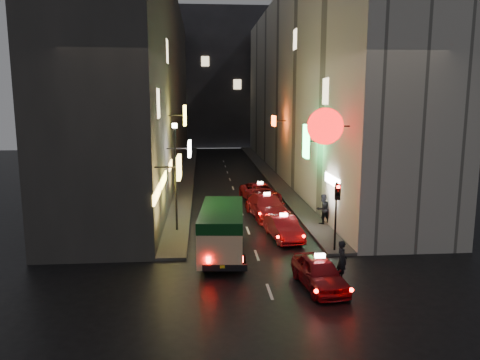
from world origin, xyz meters
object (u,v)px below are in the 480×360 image
object	(u,v)px
minibus	(222,226)
traffic_light	(337,202)
lamp_post	(176,170)
taxi_near	(320,270)
pedestrian_crossing	(342,258)

from	to	relation	value
minibus	traffic_light	bearing A→B (deg)	0.81
minibus	lamp_post	size ratio (longest dim) A/B	0.95
taxi_near	traffic_light	world-z (taller)	traffic_light
traffic_light	lamp_post	world-z (taller)	lamp_post
pedestrian_crossing	lamp_post	distance (m)	11.25
taxi_near	traffic_light	size ratio (longest dim) A/B	1.40
pedestrian_crossing	traffic_light	bearing A→B (deg)	-17.20
minibus	traffic_light	world-z (taller)	traffic_light
taxi_near	minibus	bearing A→B (deg)	133.18
minibus	taxi_near	size ratio (longest dim) A/B	1.20
taxi_near	lamp_post	size ratio (longest dim) A/B	0.79
minibus	taxi_near	distance (m)	5.70
pedestrian_crossing	lamp_post	size ratio (longest dim) A/B	0.32
traffic_light	pedestrian_crossing	bearing A→B (deg)	-101.64
pedestrian_crossing	minibus	bearing A→B (deg)	51.09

